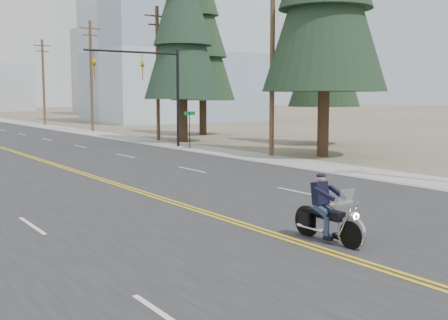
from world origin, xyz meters
The scene contains 14 objects.
sidewalk_right centered at (11.50, 70.00, 0.01)m, with size 3.00×200.00×0.01m, color #A5A5A0.
traffic_mast_right centered at (8.98, 32.00, 4.94)m, with size 7.10×0.26×7.00m.
street_sign centered at (10.80, 30.00, 1.80)m, with size 0.90×0.06×2.62m.
utility_pole_b centered at (12.50, 23.00, 5.98)m, with size 2.20×0.30×11.50m.
utility_pole_c centered at (12.50, 38.00, 5.73)m, with size 2.20×0.30×11.00m.
utility_pole_d centered at (12.50, 53.00, 5.98)m, with size 2.20×0.30×11.50m.
utility_pole_e centered at (12.50, 70.00, 5.73)m, with size 2.20×0.30×11.00m.
glass_building centered at (32.00, 70.00, 10.00)m, with size 24.00×16.00×20.00m, color #9EB5CC.
haze_bldg_c centered at (40.00, 110.00, 9.00)m, with size 16.00×12.00×18.00m, color #B7BCC6.
haze_bldg_e centered at (25.00, 150.00, 6.00)m, with size 14.00×14.00×12.00m, color #B7BCC6.
motorcyclist centered at (0.68, 6.08, 0.86)m, with size 0.94×2.20×1.72m, color black, non-canonical shape.
conifer_mid centered at (21.20, 27.49, 8.33)m, with size 5.44×5.44×14.51m.
conifer_tall centered at (13.54, 35.63, 9.94)m, with size 6.23×6.23×17.32m.
conifer_far centered at (19.43, 42.09, 9.50)m, with size 6.18×6.18×16.56m.
Camera 1 is at (-9.18, -3.85, 3.63)m, focal length 45.00 mm.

